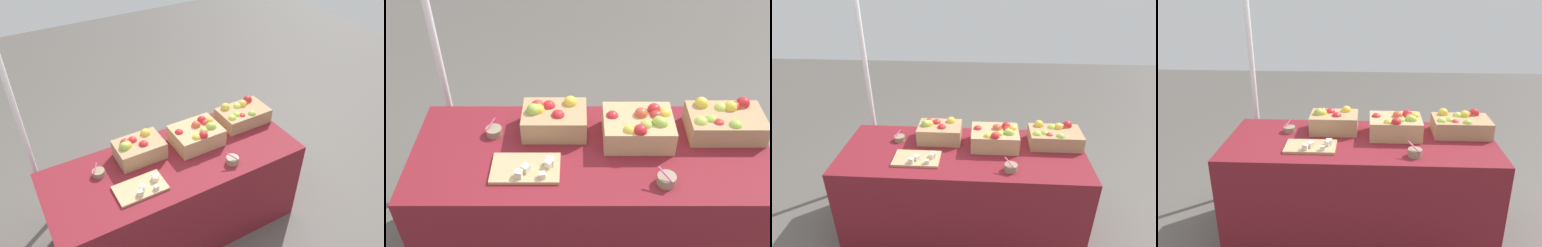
% 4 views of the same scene
% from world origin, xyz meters
% --- Properties ---
extents(ground_plane, '(10.00, 10.00, 0.00)m').
position_xyz_m(ground_plane, '(0.00, 0.00, 0.00)').
color(ground_plane, '#56514C').
extents(table, '(1.90, 0.76, 0.74)m').
position_xyz_m(table, '(0.00, 0.00, 0.37)').
color(table, maroon).
rests_on(table, ground_plane).
extents(apple_crate_left, '(0.41, 0.26, 0.17)m').
position_xyz_m(apple_crate_left, '(0.73, 0.15, 0.81)').
color(apple_crate_left, tan).
rests_on(apple_crate_left, table).
extents(apple_crate_middle, '(0.37, 0.29, 0.18)m').
position_xyz_m(apple_crate_middle, '(0.26, 0.09, 0.82)').
color(apple_crate_middle, tan).
rests_on(apple_crate_middle, table).
extents(apple_crate_right, '(0.35, 0.25, 0.18)m').
position_xyz_m(apple_crate_right, '(-0.20, 0.17, 0.82)').
color(apple_crate_right, tan).
rests_on(apple_crate_right, table).
extents(cutting_board_front, '(0.34, 0.21, 0.06)m').
position_xyz_m(cutting_board_front, '(-0.32, -0.15, 0.75)').
color(cutting_board_front, tan).
rests_on(cutting_board_front, table).
extents(sample_bowl_near, '(0.09, 0.09, 0.09)m').
position_xyz_m(sample_bowl_near, '(-0.53, 0.13, 0.76)').
color(sample_bowl_near, gray).
rests_on(sample_bowl_near, table).
extents(sample_bowl_mid, '(0.10, 0.10, 0.10)m').
position_xyz_m(sample_bowl_mid, '(0.36, -0.24, 0.77)').
color(sample_bowl_mid, gray).
rests_on(sample_bowl_mid, table).
extents(tent_pole, '(0.04, 0.04, 2.13)m').
position_xyz_m(tent_pole, '(-0.91, 0.59, 1.07)').
color(tent_pole, white).
rests_on(tent_pole, ground_plane).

